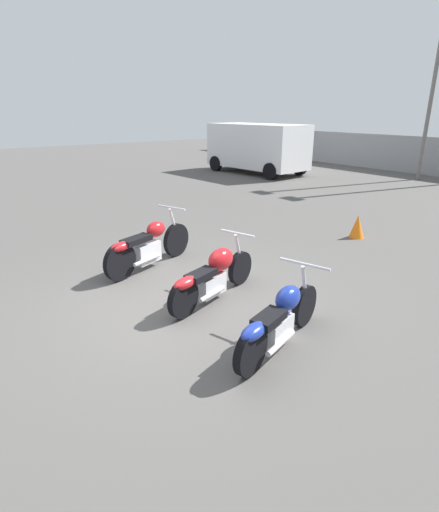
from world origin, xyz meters
name	(u,v)px	position (x,y,z in m)	size (l,w,h in m)	color
ground_plane	(183,306)	(0.00, 0.00, 0.00)	(60.00, 60.00, 0.00)	#514F4C
light_pole_right	(436,72)	(-4.06, 14.06, 4.14)	(0.70, 0.35, 6.94)	slate
motorcycle_slot_0	(148,246)	(-1.69, 0.30, 0.43)	(0.94, 2.06, 1.03)	black
motorcycle_slot_1	(213,275)	(0.10, 0.50, 0.41)	(0.86, 1.95, 0.94)	black
motorcycle_slot_2	(279,320)	(1.67, 0.36, 0.39)	(0.86, 1.87, 0.94)	black
parked_van	(257,146)	(-9.51, 9.78, 1.21)	(4.86, 2.54, 2.18)	white
traffic_cone_near	(357,226)	(-0.57, 5.02, 0.26)	(0.33, 0.33, 0.53)	orange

